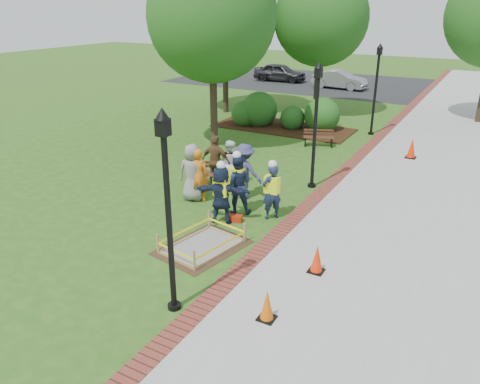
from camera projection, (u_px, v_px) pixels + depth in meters
The scene contains 33 objects.
ground at pixel (203, 237), 12.85m from camera, with size 100.00×100.00×0.00m, color #285116.
sidewalk at pixel (445, 163), 18.69m from camera, with size 6.00×60.00×0.02m, color #9E9E99.
brick_edging at pixel (364, 151), 20.15m from camera, with size 0.50×60.00×0.03m, color maroon.
mulch_bed at pixel (283, 128), 23.91m from camera, with size 7.00×3.00×0.05m, color #381E0F.
parking_lot at pixel (403, 89), 34.71m from camera, with size 36.00×12.00×0.01m, color black.
wet_concrete_pad at pixel (202, 240), 12.19m from camera, with size 2.10×2.57×0.55m.
bench_near at pixel (216, 180), 16.23m from camera, with size 1.54×0.61×0.81m.
bench_far at pixel (318, 141), 20.85m from camera, with size 1.40×0.90×0.72m.
cone_front at pixel (267, 306), 9.37m from camera, with size 0.35×0.35×0.69m.
cone_back at pixel (317, 259), 11.04m from camera, with size 0.36×0.36×0.72m.
cone_far at pixel (412, 149), 19.16m from camera, with size 0.42×0.42×0.83m.
toolbox at pixel (235, 218), 13.71m from camera, with size 0.39×0.21×0.19m, color #B2270D.
lamp_near at pixel (168, 200), 8.92m from camera, with size 0.28×0.28×4.26m.
lamp_mid at pixel (316, 117), 15.40m from camera, with size 0.28×0.28×4.26m.
lamp_far at pixel (376, 83), 21.88m from camera, with size 0.28×0.28×4.26m.
tree_left at pixel (212, 17), 19.04m from camera, with size 5.32×5.32×8.09m.
tree_back at pixel (321, 18), 24.86m from camera, with size 5.02×5.02×7.70m.
tree_far at pixel (225, 8), 25.32m from camera, with size 5.65×5.65×8.53m.
shrub_a at pixel (244, 125), 24.51m from camera, with size 1.37×1.37×1.37m, color #154C17.
shrub_b at pixel (259, 125), 24.56m from camera, with size 1.87×1.87×1.87m, color #154C17.
shrub_c at pixel (292, 128), 23.86m from camera, with size 1.24×1.24×1.24m, color #154C17.
shrub_d at pixel (321, 130), 23.54m from camera, with size 1.78×1.78×1.78m, color #154C17.
shrub_e at pixel (291, 126), 24.36m from camera, with size 0.92×0.92×0.92m, color #154C17.
casual_person_a at pixel (193, 173), 14.92m from camera, with size 0.68×0.54×1.87m.
casual_person_b at pixel (199, 175), 14.86m from camera, with size 0.63×0.48×1.75m.
casual_person_c at pixel (230, 163), 16.14m from camera, with size 0.61×0.50×1.63m.
casual_person_d at pixel (216, 161), 16.05m from camera, with size 0.61×0.43×1.82m.
casual_person_e at pixel (245, 172), 15.08m from camera, with size 0.59×0.39×1.83m.
hivis_worker_a at pixel (221, 192), 13.37m from camera, with size 0.63×0.51×1.88m.
hivis_worker_b at pixel (272, 190), 13.63m from camera, with size 0.61×0.63×1.82m.
hivis_worker_c at pixel (237, 183), 13.98m from camera, with size 0.69×0.61×1.96m.
parked_car_a at pixel (280, 81), 38.06m from camera, with size 4.77×2.07×1.55m, color #262528.
parked_car_b at pixel (339, 89), 34.82m from camera, with size 4.38×1.90×1.43m, color gray.
Camera 1 is at (6.45, -9.50, 5.98)m, focal length 35.00 mm.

